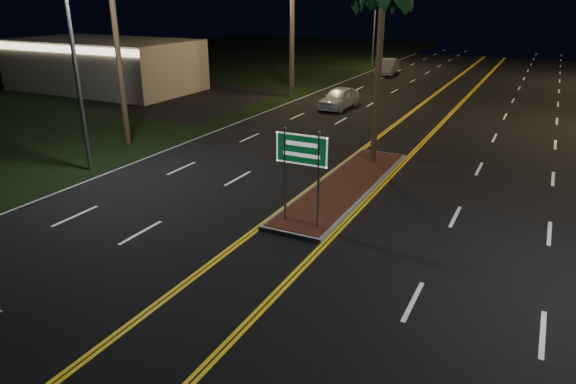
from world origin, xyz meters
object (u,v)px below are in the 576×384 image
Objects in this scene: highway_sign at (302,158)px; streetlight_left_near at (78,39)px; streetlight_left_mid at (295,19)px; car_near at (339,96)px; streetlight_left_far at (378,12)px; car_far at (387,65)px; median_island at (346,186)px; commercial_building at (104,65)px.

streetlight_left_near reaches higher than highway_sign.
streetlight_left_mid reaches higher than car_near.
streetlight_left_mid is at bearing -90.00° from streetlight_left_far.
highway_sign is 0.60× the size of car_far.
streetlight_left_mid is at bearing 90.00° from streetlight_left_near.
car_far is at bearing 103.76° from median_island.
streetlight_left_near is 1.00× the size of streetlight_left_far.
streetlight_left_near and streetlight_left_mid have the same top height.
commercial_building reaches higher than car_near.
car_near is (-6.08, 14.65, 0.75)m from median_island.
highway_sign is 11.17m from streetlight_left_near.
commercial_building reaches higher than highway_sign.
streetlight_left_near is at bearing -164.22° from median_island.
median_island is at bearing 15.78° from streetlight_left_near.
car_far is (-7.80, 36.08, -1.51)m from highway_sign.
streetlight_left_far reaches higher than commercial_building.
streetlight_left_mid reaches higher than highway_sign.
highway_sign is 0.64× the size of car_near.
highway_sign is 31.17m from commercial_building.
highway_sign is 23.93m from streetlight_left_mid.
highway_sign is at bearing -90.00° from median_island.
median_island is 20.80m from streetlight_left_mid.
streetlight_left_mid is 1.00× the size of streetlight_left_far.
streetlight_left_far is at bearing 104.21° from car_near.
median_island is 1.14× the size of streetlight_left_near.
commercial_building is at bearing 153.45° from median_island.
car_near is at bearing 107.88° from highway_sign.
streetlight_left_near is (-10.61, -3.00, 5.57)m from median_island.
commercial_building is 1.67× the size of streetlight_left_near.
car_near is (4.53, -22.35, -4.83)m from streetlight_left_far.
car_far is at bearing 85.40° from streetlight_left_near.
streetlight_left_far reaches higher than median_island.
car_near is (-6.08, 18.85, -1.57)m from highway_sign.
median_island is 15.88m from car_near.
streetlight_left_near and streetlight_left_far have the same top height.
streetlight_left_near is (15.39, -15.99, 3.65)m from commercial_building.
streetlight_left_near is 1.00× the size of streetlight_left_mid.
highway_sign is 0.36× the size of streetlight_left_mid.
streetlight_left_far reaches higher than car_far.
streetlight_left_far is 23.31m from car_near.
median_island is 0.68× the size of commercial_building.
highway_sign is at bearing -84.24° from car_far.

